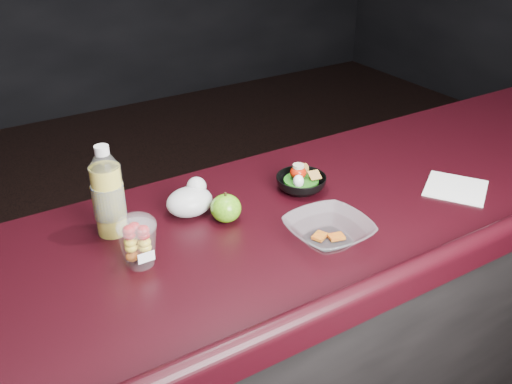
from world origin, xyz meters
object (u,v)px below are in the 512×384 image
Objects in this scene: snack_bowl at (301,182)px; takeout_bowl at (329,231)px; green_apple at (226,208)px; lemonade_bottle at (108,198)px; fruit_cup at (138,240)px.

snack_bowl reaches higher than takeout_bowl.
green_apple is at bearing -173.37° from snack_bowl.
lemonade_bottle is 2.86× the size of green_apple.
green_apple is at bearing 128.84° from takeout_bowl.
fruit_cup is at bearing 160.77° from takeout_bowl.
fruit_cup is 1.56× the size of green_apple.
lemonade_bottle is 1.37× the size of snack_bowl.
lemonade_bottle reaches higher than takeout_bowl.
snack_bowl is (0.51, 0.09, -0.04)m from fruit_cup.
lemonade_bottle reaches higher than green_apple.
snack_bowl is 0.25m from takeout_bowl.
takeout_bowl is (0.42, -0.15, -0.04)m from fruit_cup.
fruit_cup is 0.45m from takeout_bowl.
takeout_bowl is (-0.09, -0.24, -0.00)m from snack_bowl.
green_apple is 0.48× the size of snack_bowl.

